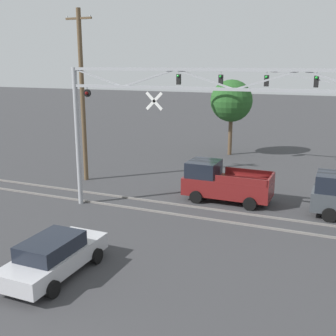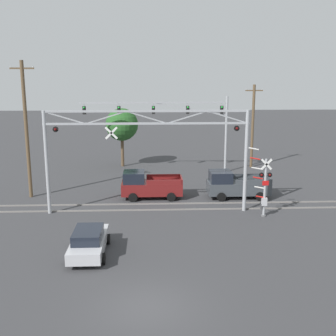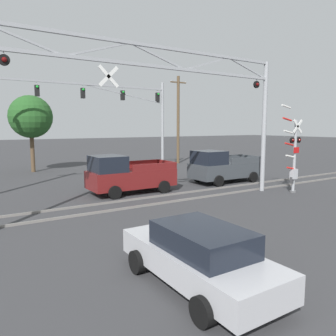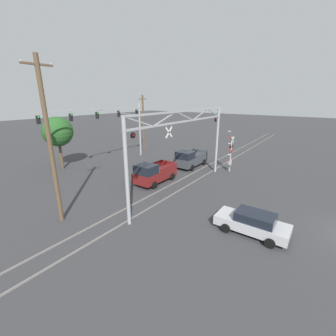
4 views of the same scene
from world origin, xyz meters
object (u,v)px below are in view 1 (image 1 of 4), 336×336
Objects in this scene: crossing_gantry at (203,120)px; background_tree_beyond_span at (231,101)px; traffic_signal_span at (310,93)px; pickup_truck_lead at (223,183)px; utility_pole_left at (82,95)px; sedan_waiting at (54,256)px.

crossing_gantry is 15.68m from background_tree_beyond_span.
pickup_truck_lead is (-3.48, -8.74, -4.42)m from traffic_signal_span.
utility_pole_left reaches higher than crossing_gantry.
crossing_gantry reaches higher than pickup_truck_lead.
background_tree_beyond_span is (0.44, 22.50, 3.69)m from sedan_waiting.
pickup_truck_lead is at bearing -111.70° from traffic_signal_span.
pickup_truck_lead is at bearing 73.09° from sedan_waiting.
traffic_signal_span reaches higher than background_tree_beyond_span.
sedan_waiting is at bearing -114.06° from crossing_gantry.
pickup_truck_lead is 1.08× the size of sedan_waiting.
pickup_truck_lead is 10.40m from utility_pole_left.
crossing_gantry is at bearing 65.94° from sedan_waiting.
crossing_gantry is 2.28× the size of background_tree_beyond_span.
background_tree_beyond_span is at bearing 153.14° from traffic_signal_span.
utility_pole_left is at bearing -147.81° from traffic_signal_span.
utility_pole_left is at bearing 176.03° from pickup_truck_lead.
utility_pole_left reaches higher than sedan_waiting.
background_tree_beyond_span is (6.60, 11.26, -1.03)m from utility_pole_left.
traffic_signal_span is 10.40m from pickup_truck_lead.
crossing_gantry is at bearing -24.15° from utility_pole_left.
crossing_gantry is 5.27m from pickup_truck_lead.
crossing_gantry reaches higher than sedan_waiting.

